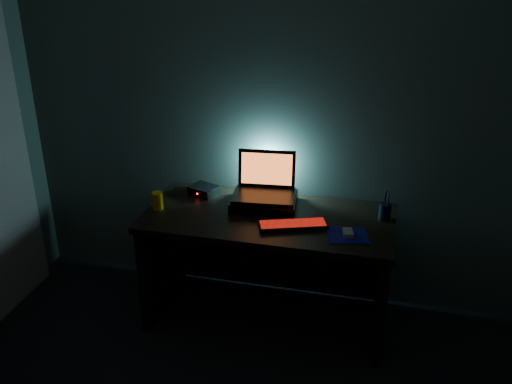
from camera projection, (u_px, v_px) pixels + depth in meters
room at (159, 300)px, 1.79m from camera, size 3.50×4.00×2.50m
desk at (270, 248)px, 3.58m from camera, size 1.50×0.70×0.75m
riser at (264, 201)px, 3.54m from camera, size 0.43×0.34×0.06m
laptop at (265, 185)px, 3.55m from camera, size 0.40×0.32×0.26m
keyboard at (293, 225)px, 3.30m from camera, size 0.42×0.25×0.02m
mousepad at (348, 235)px, 3.20m from camera, size 0.26×0.24×0.00m
mouse at (348, 233)px, 3.20m from camera, size 0.07×0.10×0.03m
pen_cup at (385, 211)px, 3.37m from camera, size 0.07×0.07×0.10m
juice_glass at (158, 201)px, 3.49m from camera, size 0.07×0.07×0.11m
router at (204, 190)px, 3.70m from camera, size 0.20×0.18×0.06m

